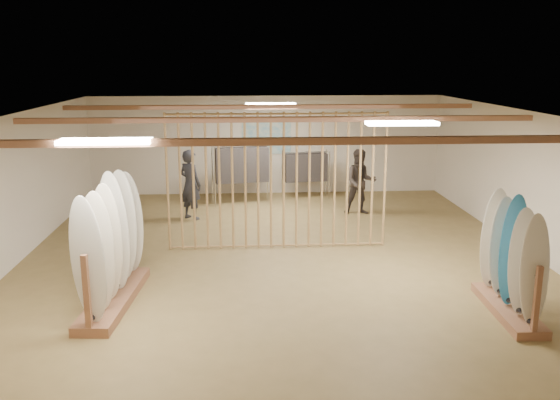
{
  "coord_description": "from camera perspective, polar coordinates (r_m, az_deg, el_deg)",
  "views": [
    {
      "loc": [
        -0.71,
        -10.87,
        3.78
      ],
      "look_at": [
        0.0,
        0.0,
        1.2
      ],
      "focal_mm": 38.0,
      "sensor_mm": 36.0,
      "label": 1
    }
  ],
  "objects": [
    {
      "name": "floor",
      "position": [
        11.53,
        -0.0,
        -5.81
      ],
      "size": [
        12.0,
        12.0,
        0.0
      ],
      "primitive_type": "plane",
      "color": "olive",
      "rests_on": "ground"
    },
    {
      "name": "ceiling",
      "position": [
        10.94,
        -0.0,
        8.18
      ],
      "size": [
        12.0,
        12.0,
        0.0
      ],
      "primitive_type": "plane",
      "rotation": [
        3.14,
        0.0,
        0.0
      ],
      "color": "gray",
      "rests_on": "ground"
    },
    {
      "name": "wall_back",
      "position": [
        17.05,
        -1.31,
        5.3
      ],
      "size": [
        12.0,
        0.0,
        12.0
      ],
      "primitive_type": "plane",
      "rotation": [
        1.57,
        0.0,
        0.0
      ],
      "color": "silver",
      "rests_on": "ground"
    },
    {
      "name": "wall_front",
      "position": [
        5.47,
        4.18,
        -12.53
      ],
      "size": [
        12.0,
        0.0,
        12.0
      ],
      "primitive_type": "plane",
      "rotation": [
        -1.57,
        0.0,
        0.0
      ],
      "color": "silver",
      "rests_on": "ground"
    },
    {
      "name": "wall_left",
      "position": [
        11.93,
        -24.72,
        0.57
      ],
      "size": [
        0.0,
        12.0,
        12.0
      ],
      "primitive_type": "plane",
      "rotation": [
        1.57,
        0.0,
        1.57
      ],
      "color": "silver",
      "rests_on": "ground"
    },
    {
      "name": "wall_right",
      "position": [
        12.51,
        23.51,
        1.23
      ],
      "size": [
        0.0,
        12.0,
        12.0
      ],
      "primitive_type": "plane",
      "rotation": [
        1.57,
        0.0,
        -1.57
      ],
      "color": "silver",
      "rests_on": "ground"
    },
    {
      "name": "ceiling_slats",
      "position": [
        10.95,
        -0.0,
        7.76
      ],
      "size": [
        9.5,
        6.12,
        0.1
      ],
      "primitive_type": "cube",
      "color": "#9A6446",
      "rests_on": "ground"
    },
    {
      "name": "light_panels",
      "position": [
        10.95,
        -0.0,
        7.87
      ],
      "size": [
        1.2,
        0.35,
        0.06
      ],
      "primitive_type": "cube",
      "color": "white",
      "rests_on": "ground"
    },
    {
      "name": "bamboo_partition",
      "position": [
        11.93,
        -0.25,
        1.82
      ],
      "size": [
        4.45,
        0.05,
        2.78
      ],
      "color": "tan",
      "rests_on": "ground"
    },
    {
      "name": "poster",
      "position": [
        17.01,
        -1.32,
        5.96
      ],
      "size": [
        1.4,
        0.03,
        0.9
      ],
      "primitive_type": "cube",
      "color": "#368FBE",
      "rests_on": "ground"
    },
    {
      "name": "rack_left",
      "position": [
        9.72,
        -15.86,
        -5.75
      ],
      "size": [
        0.76,
        2.54,
        2.02
      ],
      "rotation": [
        0.0,
        0.0,
        -0.08
      ],
      "color": "#9A6446",
      "rests_on": "floor"
    },
    {
      "name": "rack_right",
      "position": [
        9.67,
        21.33,
        -6.77
      ],
      "size": [
        0.58,
        1.91,
        1.8
      ],
      "rotation": [
        0.0,
        0.0,
        -0.05
      ],
      "color": "#9A6446",
      "rests_on": "floor"
    },
    {
      "name": "clothing_rack_a",
      "position": [
        15.82,
        -3.71,
        3.4
      ],
      "size": [
        1.5,
        0.65,
        1.63
      ],
      "rotation": [
        0.0,
        0.0,
        0.2
      ],
      "color": "silver",
      "rests_on": "floor"
    },
    {
      "name": "clothing_rack_b",
      "position": [
        16.43,
        2.49,
        3.15
      ],
      "size": [
        1.26,
        0.47,
        1.35
      ],
      "rotation": [
        0.0,
        0.0,
        0.13
      ],
      "color": "silver",
      "rests_on": "floor"
    },
    {
      "name": "shopper_a",
      "position": [
        14.42,
        -8.64,
        1.92
      ],
      "size": [
        0.85,
        0.82,
        1.93
      ],
      "primitive_type": "imported",
      "rotation": [
        0.0,
        0.0,
        2.46
      ],
      "color": "#2A2B33",
      "rests_on": "floor"
    },
    {
      "name": "shopper_b",
      "position": [
        14.87,
        7.75,
        2.14
      ],
      "size": [
        0.92,
        0.74,
        1.85
      ],
      "primitive_type": "imported",
      "rotation": [
        0.0,
        0.0,
        -0.05
      ],
      "color": "#342C28",
      "rests_on": "floor"
    }
  ]
}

